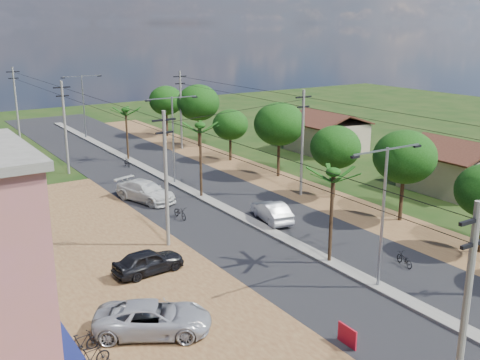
% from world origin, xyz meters
% --- Properties ---
extents(ground, '(160.00, 160.00, 0.00)m').
position_xyz_m(ground, '(0.00, 0.00, 0.00)').
color(ground, black).
rests_on(ground, ground).
extents(road, '(12.00, 110.00, 0.04)m').
position_xyz_m(road, '(0.00, 15.00, 0.02)').
color(road, black).
rests_on(road, ground).
extents(median, '(1.00, 90.00, 0.18)m').
position_xyz_m(median, '(0.00, 18.00, 0.09)').
color(median, '#605E56').
rests_on(median, ground).
extents(dirt_lot_west, '(18.00, 46.00, 0.04)m').
position_xyz_m(dirt_lot_west, '(-15.00, 8.00, 0.02)').
color(dirt_lot_west, '#57341D').
rests_on(dirt_lot_west, ground).
extents(dirt_shoulder_east, '(5.00, 90.00, 0.03)m').
position_xyz_m(dirt_shoulder_east, '(8.50, 15.00, 0.01)').
color(dirt_shoulder_east, '#57341D').
rests_on(dirt_shoulder_east, ground).
extents(house_east_near, '(7.60, 7.50, 4.60)m').
position_xyz_m(house_east_near, '(20.00, 10.00, 2.39)').
color(house_east_near, '#9C896A').
rests_on(house_east_near, ground).
extents(house_east_far, '(7.60, 7.50, 4.60)m').
position_xyz_m(house_east_far, '(21.00, 28.00, 2.39)').
color(house_east_far, '#9C896A').
rests_on(house_east_far, ground).
extents(tree_east_c, '(4.60, 4.60, 6.83)m').
position_xyz_m(tree_east_c, '(9.70, 7.00, 4.86)').
color(tree_east_c, black).
rests_on(tree_east_c, ground).
extents(tree_east_d, '(4.20, 4.20, 6.13)m').
position_xyz_m(tree_east_d, '(9.40, 14.00, 4.34)').
color(tree_east_d, black).
rests_on(tree_east_d, ground).
extents(tree_east_e, '(4.80, 4.80, 7.14)m').
position_xyz_m(tree_east_e, '(9.60, 22.00, 5.09)').
color(tree_east_e, black).
rests_on(tree_east_e, ground).
extents(tree_east_f, '(3.80, 3.80, 5.52)m').
position_xyz_m(tree_east_f, '(9.20, 30.00, 3.89)').
color(tree_east_f, black).
rests_on(tree_east_f, ground).
extents(tree_east_g, '(5.00, 5.00, 7.38)m').
position_xyz_m(tree_east_g, '(9.80, 38.00, 5.24)').
color(tree_east_g, black).
rests_on(tree_east_g, ground).
extents(tree_east_h, '(4.40, 4.40, 6.52)m').
position_xyz_m(tree_east_h, '(9.50, 46.00, 4.64)').
color(tree_east_h, black).
rests_on(tree_east_h, ground).
extents(palm_median_near, '(2.00, 2.00, 6.15)m').
position_xyz_m(palm_median_near, '(0.00, 4.00, 5.54)').
color(palm_median_near, black).
rests_on(palm_median_near, ground).
extents(palm_median_mid, '(2.00, 2.00, 6.55)m').
position_xyz_m(palm_median_mid, '(0.00, 20.00, 5.90)').
color(palm_median_mid, black).
rests_on(palm_median_mid, ground).
extents(palm_median_far, '(2.00, 2.00, 5.85)m').
position_xyz_m(palm_median_far, '(0.00, 36.00, 5.26)').
color(palm_median_far, black).
rests_on(palm_median_far, ground).
extents(streetlight_near, '(5.10, 0.18, 8.00)m').
position_xyz_m(streetlight_near, '(0.00, 0.00, 4.79)').
color(streetlight_near, gray).
rests_on(streetlight_near, ground).
extents(streetlight_mid, '(5.10, 0.18, 8.00)m').
position_xyz_m(streetlight_mid, '(0.00, 25.00, 4.79)').
color(streetlight_mid, gray).
rests_on(streetlight_mid, ground).
extents(streetlight_far, '(5.10, 0.18, 8.00)m').
position_xyz_m(streetlight_far, '(0.00, 50.00, 4.79)').
color(streetlight_far, gray).
rests_on(streetlight_far, ground).
extents(utility_pole_w_a, '(1.60, 0.24, 9.00)m').
position_xyz_m(utility_pole_w_a, '(-7.00, -10.00, 4.76)').
color(utility_pole_w_a, '#605E56').
rests_on(utility_pole_w_a, ground).
extents(utility_pole_w_b, '(1.60, 0.24, 9.00)m').
position_xyz_m(utility_pole_w_b, '(-7.00, 12.00, 4.76)').
color(utility_pole_w_b, '#605E56').
rests_on(utility_pole_w_b, ground).
extents(utility_pole_w_c, '(1.60, 0.24, 9.00)m').
position_xyz_m(utility_pole_w_c, '(-7.00, 34.00, 4.76)').
color(utility_pole_w_c, '#605E56').
rests_on(utility_pole_w_c, ground).
extents(utility_pole_w_d, '(1.60, 0.24, 9.00)m').
position_xyz_m(utility_pole_w_d, '(-7.00, 55.00, 4.76)').
color(utility_pole_w_d, '#605E56').
rests_on(utility_pole_w_d, ground).
extents(utility_pole_e_b, '(1.60, 0.24, 9.00)m').
position_xyz_m(utility_pole_e_b, '(7.50, 16.00, 4.76)').
color(utility_pole_e_b, '#605E56').
rests_on(utility_pole_e_b, ground).
extents(utility_pole_e_c, '(1.60, 0.24, 9.00)m').
position_xyz_m(utility_pole_e_c, '(7.50, 38.00, 4.76)').
color(utility_pole_e_c, '#605E56').
rests_on(utility_pole_e_c, ground).
extents(car_silver_mid, '(2.46, 4.73, 1.48)m').
position_xyz_m(car_silver_mid, '(1.50, 12.04, 0.74)').
color(car_silver_mid, '#A6A8AE').
rests_on(car_silver_mid, ground).
extents(car_white_far, '(3.96, 6.10, 1.64)m').
position_xyz_m(car_white_far, '(-4.31, 21.68, 0.82)').
color(car_white_far, '#BCBCB7').
rests_on(car_white_far, ground).
extents(car_parked_silver, '(6.03, 5.01, 1.53)m').
position_xyz_m(car_parked_silver, '(-12.44, 2.45, 0.77)').
color(car_parked_silver, '#A6A8AE').
rests_on(car_parked_silver, ground).
extents(car_parked_dark, '(4.34, 1.99, 1.44)m').
position_xyz_m(car_parked_dark, '(-9.87, 8.74, 0.72)').
color(car_parked_dark, black).
rests_on(car_parked_dark, ground).
extents(moto_rider_east, '(0.92, 1.63, 0.81)m').
position_xyz_m(moto_rider_east, '(3.51, 1.20, 0.41)').
color(moto_rider_east, black).
rests_on(moto_rider_east, ground).
extents(moto_rider_west_a, '(0.65, 1.79, 0.93)m').
position_xyz_m(moto_rider_west_a, '(-3.92, 16.26, 0.47)').
color(moto_rider_west_a, black).
rests_on(moto_rider_west_a, ground).
extents(moto_rider_west_b, '(0.45, 1.48, 0.89)m').
position_xyz_m(moto_rider_west_b, '(-1.20, 33.37, 0.44)').
color(moto_rider_west_b, black).
rests_on(moto_rider_west_b, ground).
extents(roadside_sign, '(0.11, 1.19, 0.99)m').
position_xyz_m(roadside_sign, '(-5.50, -3.33, 0.49)').
color(roadside_sign, '#AD1022').
rests_on(roadside_sign, ground).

